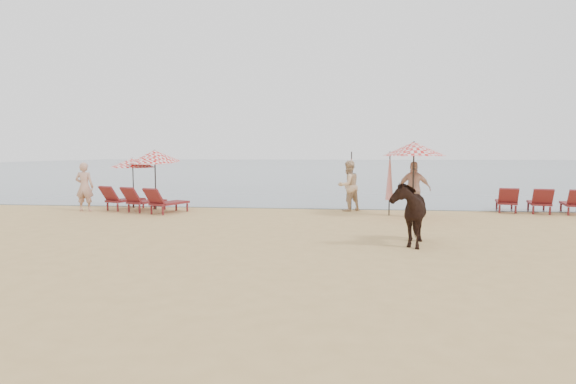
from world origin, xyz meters
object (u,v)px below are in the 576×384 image
Objects in this scene: umbrella_open_left_b at (155,156)px; beachgoer_left at (84,187)px; umbrella_closed_right at (390,176)px; cow at (408,212)px; lounger_cluster_left at (142,200)px; umbrella_open_right at (414,149)px; lounger_cluster_right at (540,201)px; beachgoer_right_b at (414,189)px; umbrella_closed_left at (351,174)px; umbrella_open_left_a at (133,163)px; beachgoer_right_a at (348,186)px.

beachgoer_left is (-2.54, -0.84, -1.20)m from umbrella_open_left_b.
umbrella_closed_right reaches higher than cow.
umbrella_open_right reaches higher than lounger_cluster_left.
beachgoer_right_b is (-4.87, -1.55, 0.53)m from lounger_cluster_right.
umbrella_closed_left is 3.08m from beachgoer_right_b.
cow is at bearing -41.91° from umbrella_open_left_a.
cow is 12.90m from beachgoer_left.
beachgoer_right_a is (7.69, 0.45, -1.16)m from umbrella_open_left_b.
beachgoer_right_b is at bearing 172.70° from beachgoer_left.
umbrella_open_left_b is 10.02m from umbrella_open_right.
umbrella_open_left_b is 1.30× the size of beachgoer_left.
lounger_cluster_left is at bearing -179.95° from umbrella_closed_right.
lounger_cluster_left is at bearing -167.11° from umbrella_closed_left.
lounger_cluster_right is 1.58× the size of umbrella_open_left_a.
umbrella_open_left_b reaches higher than lounger_cluster_left.
umbrella_open_right is 12.57m from beachgoer_left.
umbrella_open_left_a is at bearing -167.43° from lounger_cluster_right.
umbrella_closed_left is 0.78m from beachgoer_right_a.
beachgoer_right_b reaches higher than lounger_cluster_left.
lounger_cluster_right is 5.14m from beachgoer_right_b.
lounger_cluster_right is at bearing -4.63° from umbrella_closed_left.
umbrella_open_right is 1.35m from umbrella_closed_right.
umbrella_open_right is 3.15m from beachgoer_right_a.
umbrella_open_left_b reaches higher than beachgoer_right_b.
umbrella_open_left_a is 0.78× the size of umbrella_open_right.
umbrella_open_left_a is at bearing 140.58° from umbrella_open_left_b.
umbrella_open_left_b reaches higher than cow.
umbrella_closed_right is 0.99m from beachgoer_right_b.
umbrella_closed_right reaches higher than beachgoer_right_a.
lounger_cluster_right is at bearing 12.47° from umbrella_closed_right.
umbrella_closed_left is at bearing 107.33° from cow.
lounger_cluster_right is 1.32× the size of umbrella_open_left_b.
beachgoer_right_b reaches higher than cow.
lounger_cluster_left is 8.31m from umbrella_closed_left.
cow is 6.95m from beachgoer_right_a.
beachgoer_left reaches higher than lounger_cluster_right.
umbrella_open_left_b is 2.94m from beachgoer_left.
beachgoer_right_a is at bearing -15.68° from umbrella_open_left_b.
umbrella_closed_left is at bearing 115.56° from umbrella_open_right.
umbrella_closed_right reaches higher than beachgoer_left.
lounger_cluster_right is 14.98m from umbrella_open_left_b.
cow reaches higher than lounger_cluster_right.
umbrella_open_left_b is 9.22m from umbrella_closed_right.
umbrella_open_left_a is 0.90× the size of umbrella_closed_right.
umbrella_open_left_b is (0.24, 0.76, 1.68)m from lounger_cluster_left.
umbrella_open_left_a is at bearing 153.90° from cow.
beachgoer_right_a is (10.24, 1.29, 0.03)m from beachgoer_left.
umbrella_closed_left is (-2.12, 2.33, -0.98)m from umbrella_open_right.
beachgoer_right_a reaches higher than cow.
cow is 0.96× the size of beachgoer_right_b.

